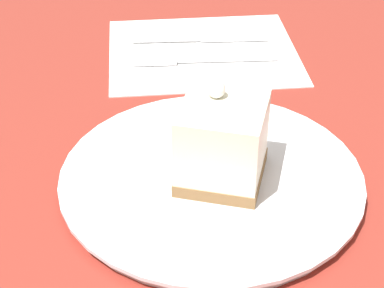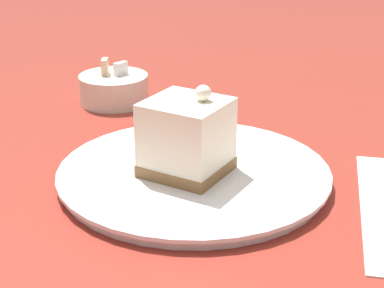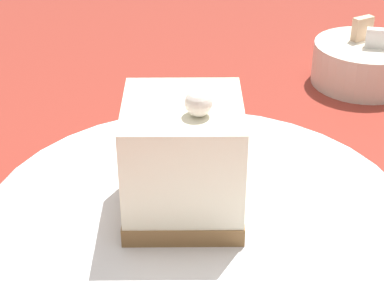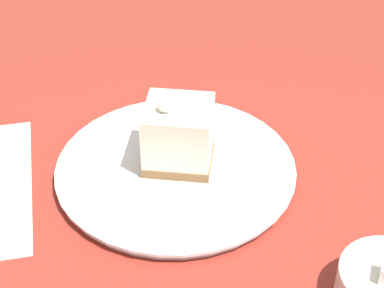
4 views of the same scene
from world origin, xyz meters
name	(u,v)px [view 2 (image 2 of 4)]	position (x,y,z in m)	size (l,w,h in m)	color
ground_plane	(169,166)	(0.00, 0.00, 0.00)	(4.00, 4.00, 0.00)	maroon
plate	(194,174)	(0.04, -0.03, 0.01)	(0.28, 0.28, 0.01)	white
cake_slice	(187,137)	(0.03, -0.03, 0.05)	(0.09, 0.09, 0.09)	olive
sugar_bowl	(114,89)	(-0.15, 0.18, 0.02)	(0.10, 0.10, 0.06)	silver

